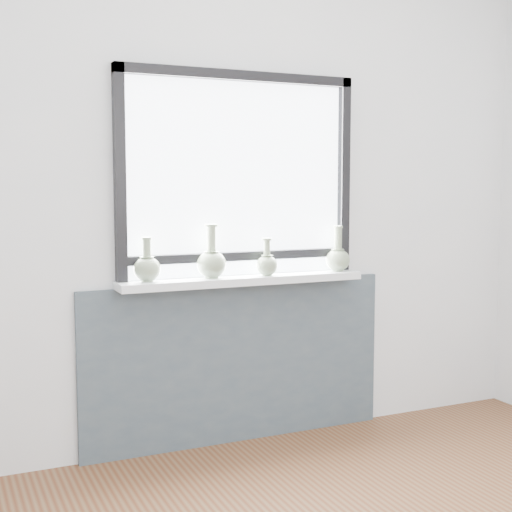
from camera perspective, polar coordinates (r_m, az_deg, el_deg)
name	(u,v)px	position (r m, az deg, el deg)	size (l,w,h in m)	color
back_wall	(236,198)	(3.75, -1.64, 4.62)	(3.60, 0.02, 2.60)	silver
apron_panel	(238,362)	(3.84, -1.43, -8.48)	(1.70, 0.03, 0.86)	#435057
windowsill	(243,280)	(3.69, -1.02, -1.94)	(1.32, 0.18, 0.04)	silver
window	(238,171)	(3.72, -1.43, 6.79)	(1.30, 0.06, 1.05)	black
vase_a	(147,267)	(3.51, -8.71, -0.87)	(0.13, 0.13, 0.22)	gray
vase_b	(212,262)	(3.61, -3.57, -0.44)	(0.15, 0.15, 0.27)	gray
vase_c	(267,264)	(3.71, 0.88, -0.61)	(0.11, 0.11, 0.20)	gray
vase_d	(338,257)	(3.92, 6.56, -0.11)	(0.13, 0.13, 0.25)	gray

